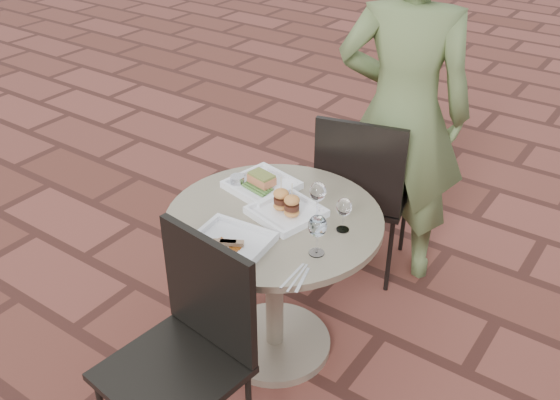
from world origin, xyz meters
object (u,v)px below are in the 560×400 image
Objects in this scene: cafe_table at (274,264)px; plate_tuna at (228,244)px; chair_near at (190,338)px; plate_salmon at (262,184)px; chair_far at (362,184)px; plate_sliders at (286,208)px; diner at (403,114)px.

plate_tuna is (-0.02, -0.28, 0.26)m from cafe_table.
cafe_table is 0.60m from chair_near.
plate_salmon is 0.99× the size of plate_tuna.
chair_far reaches higher than plate_tuna.
chair_near is 3.01× the size of plate_sliders.
cafe_table is 0.98m from diner.
chair_far is at bearing 69.53° from plate_salmon.
plate_tuna is (-0.05, -0.32, -0.01)m from plate_sliders.
diner is (0.09, 1.47, 0.35)m from chair_near.
plate_tuna is at bearing 61.73° from diner.
chair_far is 1.00× the size of chair_near.
plate_tuna is (-0.07, 0.31, 0.20)m from chair_near.
diner reaches higher than cafe_table.
chair_far is 0.71m from plate_sliders.
plate_salmon is at bearing 45.91° from diner.
chair_far is 3.02× the size of plate_salmon.
plate_salmon reaches higher than cafe_table.
plate_tuna is (-0.05, -1.00, 0.20)m from chair_far.
chair_far is 2.98× the size of plate_tuna.
chair_near is (0.02, -1.31, 0.00)m from chair_far.
plate_tuna is at bearing -69.71° from plate_salmon.
plate_salmon is (-0.31, -0.73, -0.15)m from diner.
chair_near is at bearing 76.63° from chair_far.
plate_salmon is 0.46m from plate_tuna.
chair_far is 0.40m from diner.
cafe_table is 2.92× the size of plate_salmon.
cafe_table is 2.91× the size of plate_sliders.
chair_far is 1.31m from chair_near.
plate_sliders is (0.03, 0.04, 0.28)m from cafe_table.
diner is at bearing 81.14° from cafe_table.
plate_salmon reaches higher than plate_tuna.
plate_tuna is at bearing -99.05° from plate_sliders.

